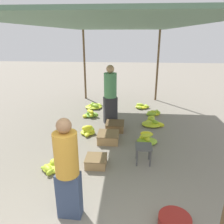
# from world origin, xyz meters

# --- Properties ---
(canopy_post_back_left) EXTENTS (0.08, 0.08, 2.74)m
(canopy_post_back_left) POSITION_xyz_m (-1.46, 7.16, 1.37)
(canopy_post_back_left) COLOR brown
(canopy_post_back_left) RESTS_ON ground
(canopy_post_back_right) EXTENTS (0.08, 0.08, 2.74)m
(canopy_post_back_right) POSITION_xyz_m (1.46, 7.16, 1.37)
(canopy_post_back_right) COLOR brown
(canopy_post_back_right) RESTS_ON ground
(canopy_tarp) EXTENTS (3.32, 7.26, 0.04)m
(canopy_tarp) POSITION_xyz_m (0.00, 3.73, 2.76)
(canopy_tarp) COLOR #567A60
(canopy_tarp) RESTS_ON canopy_post_front_left
(vendor_foreground) EXTENTS (0.35, 0.34, 1.56)m
(vendor_foreground) POSITION_xyz_m (-0.47, 0.85, 0.81)
(vendor_foreground) COLOR #384766
(vendor_foreground) RESTS_ON ground
(stool) EXTENTS (0.34, 0.34, 0.40)m
(stool) POSITION_xyz_m (0.69, 2.37, 0.32)
(stool) COLOR #4C4C4C
(stool) RESTS_ON ground
(basin_black) EXTENTS (0.46, 0.46, 0.15)m
(basin_black) POSITION_xyz_m (1.05, 0.76, 0.08)
(basin_black) COLOR maroon
(basin_black) RESTS_ON ground
(banana_pile_left_0) EXTENTS (0.49, 0.55, 0.17)m
(banana_pile_left_0) POSITION_xyz_m (-1.13, 1.96, 0.06)
(banana_pile_left_0) COLOR #ADCA2D
(banana_pile_left_0) RESTS_ON ground
(banana_pile_left_1) EXTENTS (0.40, 0.47, 0.24)m
(banana_pile_left_1) POSITION_xyz_m (-0.72, 3.68, 0.10)
(banana_pile_left_1) COLOR #CCD628
(banana_pile_left_1) RESTS_ON ground
(banana_pile_left_2) EXTENTS (0.63, 0.60, 0.20)m
(banana_pile_left_2) POSITION_xyz_m (-0.92, 5.89, 0.07)
(banana_pile_left_2) COLOR #BBCF2B
(banana_pile_left_2) RESTS_ON ground
(banana_pile_left_3) EXTENTS (0.59, 0.42, 0.24)m
(banana_pile_left_3) POSITION_xyz_m (-0.88, 4.97, 0.09)
(banana_pile_left_3) COLOR #CBD628
(banana_pile_left_3) RESTS_ON ground
(banana_pile_right_0) EXTENTS (0.52, 0.39, 0.16)m
(banana_pile_right_0) POSITION_xyz_m (1.20, 5.31, 0.07)
(banana_pile_right_0) COLOR #A3C52F
(banana_pile_right_0) RESTS_ON ground
(banana_pile_right_1) EXTENTS (0.51, 0.51, 0.30)m
(banana_pile_right_1) POSITION_xyz_m (0.83, 3.30, 0.11)
(banana_pile_right_1) COLOR #CAD528
(banana_pile_right_1) RESTS_ON ground
(banana_pile_right_2) EXTENTS (0.55, 0.56, 0.17)m
(banana_pile_right_2) POSITION_xyz_m (0.85, 6.04, 0.06)
(banana_pile_right_2) COLOR #91BE32
(banana_pile_right_2) RESTS_ON ground
(banana_pile_right_3) EXTENTS (0.68, 0.58, 0.30)m
(banana_pile_right_3) POSITION_xyz_m (1.09, 4.42, 0.08)
(banana_pile_right_3) COLOR #B9CE2B
(banana_pile_right_3) RESTS_ON ground
(crate_near) EXTENTS (0.53, 0.53, 0.23)m
(crate_near) POSITION_xyz_m (-0.13, 3.27, 0.12)
(crate_near) COLOR #9E7A4C
(crate_near) RESTS_ON ground
(crate_mid) EXTENTS (0.43, 0.43, 0.20)m
(crate_mid) POSITION_xyz_m (-0.28, 2.18, 0.10)
(crate_mid) COLOR #9E7A4C
(crate_mid) RESTS_ON ground
(crate_far) EXTENTS (0.51, 0.51, 0.23)m
(crate_far) POSITION_xyz_m (-0.01, 4.00, 0.12)
(crate_far) COLOR brown
(crate_far) RESTS_ON ground
(shopper_walking_mid) EXTENTS (0.48, 0.48, 1.76)m
(shopper_walking_mid) POSITION_xyz_m (-0.19, 4.54, 0.91)
(shopper_walking_mid) COLOR #2D2D33
(shopper_walking_mid) RESTS_ON ground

